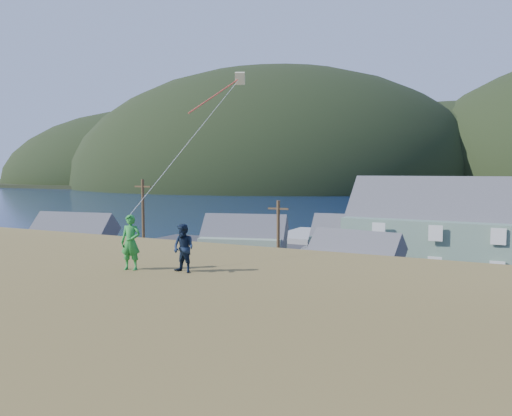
% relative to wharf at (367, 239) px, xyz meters
% --- Properties ---
extents(ground, '(900.00, 900.00, 0.00)m').
position_rel_wharf_xyz_m(ground, '(6.00, -40.00, -0.45)').
color(ground, '#0A1638').
rests_on(ground, ground).
extents(grass_strip, '(110.00, 8.00, 0.10)m').
position_rel_wharf_xyz_m(grass_strip, '(6.00, -42.00, -0.40)').
color(grass_strip, '#4C3D19').
rests_on(grass_strip, ground).
extents(waterfront_lot, '(72.00, 36.00, 0.12)m').
position_rel_wharf_xyz_m(waterfront_lot, '(6.00, -23.00, -0.39)').
color(waterfront_lot, '#28282B').
rests_on(waterfront_lot, ground).
extents(wharf, '(26.00, 14.00, 0.90)m').
position_rel_wharf_xyz_m(wharf, '(0.00, 0.00, 0.00)').
color(wharf, gray).
rests_on(wharf, ground).
extents(far_shore, '(900.00, 320.00, 2.00)m').
position_rel_wharf_xyz_m(far_shore, '(6.00, 290.00, 0.55)').
color(far_shore, black).
rests_on(far_shore, ground).
extents(shed_teal, '(9.99, 7.74, 7.21)m').
position_rel_wharf_xyz_m(shed_teal, '(-23.81, -33.14, 2.23)').
color(shed_teal, '#2F6C6F').
rests_on(shed_teal, waterfront_lot).
extents(shed_palegreen_near, '(10.43, 7.89, 6.75)m').
position_rel_wharf_xyz_m(shed_palegreen_near, '(-8.10, -23.36, 2.10)').
color(shed_palegreen_near, gray).
rests_on(shed_palegreen_near, waterfront_lot).
extents(shed_white, '(8.78, 6.61, 6.36)m').
position_rel_wharf_xyz_m(shed_white, '(5.96, -30.10, 2.00)').
color(shed_white, white).
rests_on(shed_white, waterfront_lot).
extents(shed_palegreen_far, '(10.28, 6.44, 6.60)m').
position_rel_wharf_xyz_m(shed_palegreen_far, '(2.53, -16.51, 2.08)').
color(shed_palegreen_far, gray).
rests_on(shed_palegreen_far, waterfront_lot).
extents(utility_poles, '(32.51, 0.24, 9.60)m').
position_rel_wharf_xyz_m(utility_poles, '(5.19, -38.50, 4.23)').
color(utility_poles, '#47331E').
rests_on(utility_poles, waterfront_lot).
extents(parked_cars, '(25.75, 12.02, 1.58)m').
position_rel_wharf_xyz_m(parked_cars, '(-4.18, -18.95, 0.40)').
color(parked_cars, '#B5B4B9').
rests_on(parked_cars, waterfront_lot).
extents(kite_flyer_green, '(0.75, 0.59, 1.82)m').
position_rel_wharf_xyz_m(kite_flyer_green, '(6.26, -58.93, 7.66)').
color(kite_flyer_green, '#258833').
rests_on(kite_flyer_green, hillside).
extents(kite_flyer_navy, '(0.82, 0.68, 1.56)m').
position_rel_wharf_xyz_m(kite_flyer_navy, '(8.06, -58.53, 7.53)').
color(kite_flyer_navy, '#132035').
rests_on(kite_flyer_navy, hillside).
extents(kite_rig, '(0.92, 4.32, 9.88)m').
position_rel_wharf_xyz_m(kite_rig, '(5.96, -51.20, 14.04)').
color(kite_rig, beige).
rests_on(kite_rig, ground).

